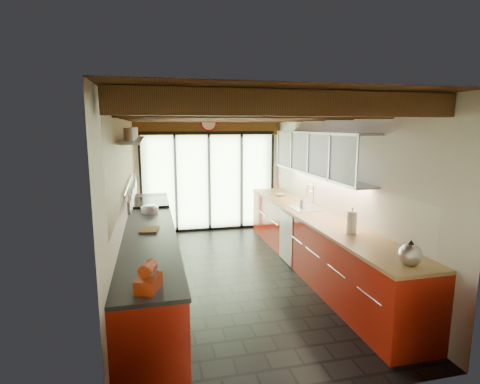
{
  "coord_description": "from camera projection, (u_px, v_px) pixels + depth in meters",
  "views": [
    {
      "loc": [
        -1.2,
        -5.33,
        2.29
      ],
      "look_at": [
        0.15,
        0.4,
        1.25
      ],
      "focal_mm": 28.0,
      "sensor_mm": 36.0,
      "label": 1
    }
  ],
  "objects": [
    {
      "name": "kettle",
      "position": [
        410.0,
        253.0,
        3.72
      ],
      "size": [
        0.27,
        0.31,
        0.27
      ],
      "color": "silver",
      "rests_on": "right_counter"
    },
    {
      "name": "sink_assembly",
      "position": [
        306.0,
        206.0,
        6.28
      ],
      "size": [
        0.45,
        0.52,
        0.43
      ],
      "color": "silver",
      "rests_on": "right_counter"
    },
    {
      "name": "glass_door",
      "position": [
        209.0,
        156.0,
        8.07
      ],
      "size": [
        2.95,
        0.1,
        2.9
      ],
      "color": "#C6EAAD",
      "rests_on": "ground"
    },
    {
      "name": "left_wall_fixtures",
      "position": [
        133.0,
        161.0,
        5.41
      ],
      "size": [
        0.28,
        2.6,
        0.96
      ],
      "color": "silver",
      "rests_on": "ground"
    },
    {
      "name": "paper_towel",
      "position": [
        352.0,
        223.0,
        4.81
      ],
      "size": [
        0.15,
        0.15,
        0.35
      ],
      "color": "white",
      "rests_on": "right_counter"
    },
    {
      "name": "bowl",
      "position": [
        281.0,
        195.0,
        7.43
      ],
      "size": [
        0.2,
        0.2,
        0.05
      ],
      "primitive_type": "imported",
      "rotation": [
        0.0,
        0.0,
        0.03
      ],
      "color": "silver",
      "rests_on": "right_counter"
    },
    {
      "name": "soap_bottle",
      "position": [
        304.0,
        202.0,
        6.33
      ],
      "size": [
        0.11,
        0.11,
        0.2
      ],
      "primitive_type": "imported",
      "rotation": [
        0.0,
        0.0,
        0.26
      ],
      "color": "silver",
      "rests_on": "right_counter"
    },
    {
      "name": "upper_cabinets_right",
      "position": [
        318.0,
        154.0,
        6.06
      ],
      "size": [
        0.34,
        3.0,
        3.0
      ],
      "color": "silver",
      "rests_on": "ground"
    },
    {
      "name": "range_stove",
      "position": [
        151.0,
        228.0,
        6.79
      ],
      "size": [
        0.66,
        0.9,
        0.97
      ],
      "color": "silver",
      "rests_on": "ground"
    },
    {
      "name": "pot_large",
      "position": [
        150.0,
        209.0,
        5.97
      ],
      "size": [
        0.25,
        0.25,
        0.13
      ],
      "primitive_type": "cylinder",
      "rotation": [
        0.0,
        0.0,
        -0.31
      ],
      "color": "silver",
      "rests_on": "left_counter"
    },
    {
      "name": "stand_mixer",
      "position": [
        148.0,
        278.0,
        3.16
      ],
      "size": [
        0.24,
        0.32,
        0.25
      ],
      "color": "#BC320F",
      "rests_on": "left_counter"
    },
    {
      "name": "pot_small",
      "position": [
        150.0,
        210.0,
        5.97
      ],
      "size": [
        0.32,
        0.32,
        0.1
      ],
      "primitive_type": "cylinder",
      "rotation": [
        0.0,
        0.0,
        -0.21
      ],
      "color": "silver",
      "rests_on": "left_counter"
    },
    {
      "name": "ceiling_beams",
      "position": [
        231.0,
        115.0,
        5.71
      ],
      "size": [
        3.14,
        5.06,
        4.9
      ],
      "color": "#593316",
      "rests_on": "ground"
    },
    {
      "name": "right_counter",
      "position": [
        314.0,
        242.0,
        5.98
      ],
      "size": [
        0.68,
        5.0,
        0.92
      ],
      "color": "#A71C0E",
      "rests_on": "ground"
    },
    {
      "name": "cutting_board",
      "position": [
        149.0,
        230.0,
        4.95
      ],
      "size": [
        0.27,
        0.35,
        0.03
      ],
      "primitive_type": "cube",
      "rotation": [
        0.0,
        0.0,
        -0.15
      ],
      "color": "brown",
      "rests_on": "left_counter"
    },
    {
      "name": "ground",
      "position": [
        237.0,
        276.0,
        5.77
      ],
      "size": [
        5.5,
        5.5,
        0.0
      ],
      "primitive_type": "plane",
      "color": "black",
      "rests_on": "ground"
    },
    {
      "name": "left_counter",
      "position": [
        151.0,
        254.0,
        5.41
      ],
      "size": [
        0.68,
        5.0,
        0.92
      ],
      "color": "#A71C0E",
      "rests_on": "ground"
    },
    {
      "name": "room_shell",
      "position": [
        236.0,
        170.0,
        5.49
      ],
      "size": [
        5.5,
        5.5,
        5.5
      ],
      "color": "silver",
      "rests_on": "ground"
    }
  ]
}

